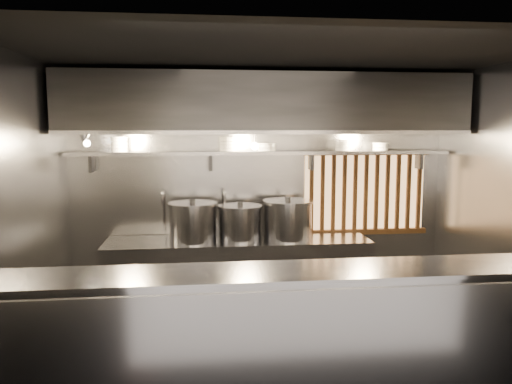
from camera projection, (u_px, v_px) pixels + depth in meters
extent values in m
plane|color=black|center=(279.00, 357.00, 4.74)|extent=(4.50, 4.50, 0.00)
plane|color=black|center=(281.00, 55.00, 4.39)|extent=(4.50, 4.50, 0.00)
plane|color=gray|center=(260.00, 192.00, 6.04)|extent=(4.50, 0.00, 4.50)
plane|color=gray|center=(23.00, 217.00, 4.31)|extent=(0.00, 3.00, 3.00)
plane|color=gray|center=(510.00, 208.00, 4.82)|extent=(0.00, 3.00, 3.00)
cube|color=#929297|center=(300.00, 345.00, 3.74)|extent=(4.50, 0.50, 1.10)
cube|color=#939399|center=(307.00, 360.00, 3.48)|extent=(4.50, 0.02, 1.01)
cube|color=#929297|center=(301.00, 271.00, 3.66)|extent=(4.50, 0.56, 0.03)
cube|color=#929297|center=(238.00, 277.00, 5.76)|extent=(3.00, 0.70, 0.90)
cube|color=#929297|center=(262.00, 153.00, 5.81)|extent=(4.40, 0.34, 0.04)
cube|color=#2D2D30|center=(265.00, 104.00, 5.52)|extent=(4.40, 0.80, 0.65)
cube|color=#929297|center=(270.00, 132.00, 5.16)|extent=(4.40, 0.03, 0.04)
cube|color=#F4B66D|center=(364.00, 192.00, 6.17)|extent=(1.50, 0.02, 0.92)
cube|color=brown|center=(367.00, 153.00, 6.06)|extent=(1.56, 0.06, 0.06)
cube|color=brown|center=(365.00, 232.00, 6.18)|extent=(1.56, 0.06, 0.06)
cube|color=brown|center=(311.00, 193.00, 6.05)|extent=(0.04, 0.04, 0.92)
cube|color=brown|center=(322.00, 193.00, 6.06)|extent=(0.04, 0.04, 0.92)
cube|color=brown|center=(333.00, 193.00, 6.08)|extent=(0.04, 0.04, 0.92)
cube|color=brown|center=(344.00, 193.00, 6.09)|extent=(0.04, 0.04, 0.92)
cube|color=brown|center=(355.00, 193.00, 6.11)|extent=(0.04, 0.04, 0.92)
cube|color=brown|center=(366.00, 193.00, 6.12)|extent=(0.04, 0.04, 0.92)
cube|color=brown|center=(377.00, 192.00, 6.14)|extent=(0.04, 0.04, 0.92)
cube|color=brown|center=(387.00, 192.00, 6.15)|extent=(0.04, 0.04, 0.92)
cube|color=brown|center=(398.00, 192.00, 6.17)|extent=(0.04, 0.04, 0.92)
cube|color=brown|center=(408.00, 192.00, 6.18)|extent=(0.04, 0.04, 0.92)
cube|color=brown|center=(419.00, 192.00, 6.20)|extent=(0.05, 0.04, 0.92)
cylinder|color=silver|center=(164.00, 211.00, 5.89)|extent=(0.03, 0.03, 0.48)
sphere|color=silver|center=(164.00, 191.00, 5.86)|extent=(0.04, 0.04, 0.04)
cylinder|color=silver|center=(163.00, 192.00, 5.73)|extent=(0.03, 0.26, 0.03)
sphere|color=silver|center=(162.00, 194.00, 5.60)|extent=(0.04, 0.04, 0.04)
cylinder|color=silver|center=(162.00, 200.00, 5.61)|extent=(0.03, 0.03, 0.14)
cylinder|color=silver|center=(223.00, 210.00, 5.97)|extent=(0.03, 0.03, 0.48)
sphere|color=silver|center=(223.00, 190.00, 5.94)|extent=(0.04, 0.04, 0.04)
cylinder|color=silver|center=(224.00, 192.00, 5.81)|extent=(0.03, 0.26, 0.03)
sphere|color=silver|center=(224.00, 193.00, 5.68)|extent=(0.04, 0.04, 0.04)
cylinder|color=silver|center=(224.00, 199.00, 5.69)|extent=(0.03, 0.03, 0.14)
cone|color=#929297|center=(84.00, 137.00, 5.10)|extent=(0.25, 0.27, 0.20)
sphere|color=#FFE0B2|center=(87.00, 143.00, 5.10)|extent=(0.07, 0.07, 0.07)
cylinder|color=#2D2D30|center=(86.00, 130.00, 5.19)|extent=(0.02, 0.22, 0.02)
cylinder|color=#2D2D30|center=(255.00, 139.00, 5.66)|extent=(0.01, 0.01, 0.12)
sphere|color=#FFE0B2|center=(255.00, 146.00, 5.67)|extent=(0.09, 0.09, 0.09)
cylinder|color=#929297|center=(193.00, 223.00, 5.59)|extent=(0.58, 0.58, 0.41)
cylinder|color=#929297|center=(193.00, 204.00, 5.56)|extent=(0.61, 0.61, 0.03)
cylinder|color=#2D2D30|center=(193.00, 201.00, 5.55)|extent=(0.06, 0.06, 0.04)
cylinder|color=#929297|center=(240.00, 224.00, 5.66)|extent=(0.53, 0.53, 0.37)
cylinder|color=#929297|center=(240.00, 207.00, 5.64)|extent=(0.56, 0.56, 0.03)
cylinder|color=#2D2D30|center=(240.00, 204.00, 5.63)|extent=(0.06, 0.06, 0.04)
cylinder|color=#929297|center=(288.00, 221.00, 5.73)|extent=(0.69, 0.69, 0.42)
cylinder|color=#929297|center=(288.00, 202.00, 5.70)|extent=(0.73, 0.73, 0.03)
cylinder|color=#2D2D30|center=(288.00, 199.00, 5.69)|extent=(0.06, 0.06, 0.04)
cylinder|color=silver|center=(120.00, 150.00, 5.62)|extent=(0.18, 0.18, 0.03)
cylinder|color=silver|center=(120.00, 147.00, 5.61)|extent=(0.18, 0.18, 0.03)
cylinder|color=silver|center=(119.00, 143.00, 5.61)|extent=(0.18, 0.18, 0.03)
cylinder|color=silver|center=(119.00, 140.00, 5.60)|extent=(0.18, 0.18, 0.03)
cylinder|color=silver|center=(119.00, 137.00, 5.60)|extent=(0.20, 0.20, 0.01)
cylinder|color=silver|center=(229.00, 150.00, 5.76)|extent=(0.21, 0.21, 0.03)
cylinder|color=silver|center=(229.00, 146.00, 5.75)|extent=(0.21, 0.21, 0.03)
cylinder|color=silver|center=(229.00, 143.00, 5.75)|extent=(0.21, 0.21, 0.03)
cylinder|color=silver|center=(229.00, 140.00, 5.74)|extent=(0.21, 0.21, 0.03)
cylinder|color=silver|center=(229.00, 137.00, 5.74)|extent=(0.23, 0.23, 0.01)
cylinder|color=silver|center=(267.00, 149.00, 5.81)|extent=(0.21, 0.21, 0.03)
cylinder|color=silver|center=(267.00, 146.00, 5.80)|extent=(0.21, 0.21, 0.03)
cylinder|color=silver|center=(267.00, 144.00, 5.80)|extent=(0.23, 0.23, 0.01)
cylinder|color=silver|center=(343.00, 149.00, 5.91)|extent=(0.18, 0.18, 0.03)
cylinder|color=silver|center=(343.00, 146.00, 5.90)|extent=(0.18, 0.18, 0.03)
cylinder|color=silver|center=(343.00, 143.00, 5.90)|extent=(0.18, 0.18, 0.03)
cylinder|color=silver|center=(343.00, 140.00, 5.90)|extent=(0.20, 0.20, 0.01)
cylinder|color=silver|center=(380.00, 149.00, 5.96)|extent=(0.18, 0.18, 0.03)
cylinder|color=silver|center=(380.00, 146.00, 5.96)|extent=(0.18, 0.18, 0.03)
cylinder|color=silver|center=(380.00, 143.00, 5.95)|extent=(0.20, 0.20, 0.01)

